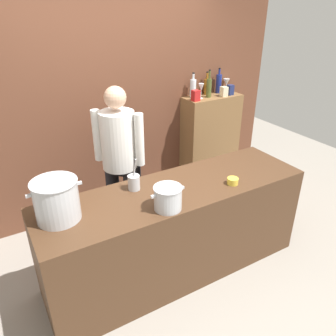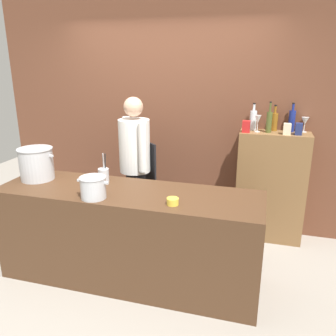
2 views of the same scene
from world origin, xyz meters
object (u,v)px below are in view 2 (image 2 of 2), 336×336
object	(u,v)px
stockpot_small	(93,187)
spice_tin_cream	(287,129)
chef	(135,160)
utensil_crock	(104,175)
spice_tin_red	(246,127)
spice_tin_navy	(299,129)
wine_bottle_cobalt	(292,121)
wine_bottle_olive	(269,121)
wine_bottle_clear	(253,120)
wine_bottle_amber	(274,121)
wine_glass_wide	(258,120)
wine_glass_short	(305,121)
stockpot_large	(36,164)
butter_jar	(173,201)

from	to	relation	value
stockpot_small	spice_tin_cream	size ratio (longest dim) A/B	2.41
chef	utensil_crock	world-z (taller)	chef
spice_tin_red	spice_tin_navy	bearing A→B (deg)	1.26
spice_tin_red	stockpot_small	bearing A→B (deg)	-131.07
stockpot_small	wine_bottle_cobalt	world-z (taller)	wine_bottle_cobalt
spice_tin_navy	spice_tin_cream	bearing A→B (deg)	-171.65
chef	spice_tin_navy	world-z (taller)	chef
chef	wine_bottle_olive	size ratio (longest dim) A/B	4.96
wine_bottle_olive	spice_tin_navy	size ratio (longest dim) A/B	2.65
chef	wine_bottle_clear	world-z (taller)	chef
wine_bottle_amber	spice_tin_navy	world-z (taller)	wine_bottle_amber
wine_glass_wide	spice_tin_red	world-z (taller)	wine_glass_wide
wine_bottle_clear	wine_glass_short	xyz separation A→B (m)	(0.55, 0.03, 0.00)
wine_bottle_amber	wine_glass_wide	bearing A→B (deg)	-144.85
wine_bottle_clear	spice_tin_navy	distance (m)	0.50
wine_bottle_cobalt	wine_glass_short	distance (m)	0.14
stockpot_small	wine_glass_short	xyz separation A→B (m)	(1.78, 1.52, 0.39)
stockpot_small	utensil_crock	distance (m)	0.42
wine_bottle_cobalt	spice_tin_red	size ratio (longest dim) A/B	2.48
spice_tin_navy	wine_bottle_olive	bearing A→B (deg)	171.40
wine_glass_short	spice_tin_navy	world-z (taller)	wine_glass_short
spice_tin_navy	spice_tin_red	xyz separation A→B (m)	(-0.54, -0.01, 0.00)
chef	stockpot_large	distance (m)	1.03
stockpot_small	wine_bottle_amber	size ratio (longest dim) A/B	1.01
wine_bottle_amber	spice_tin_cream	xyz separation A→B (m)	(0.13, -0.19, -0.05)
spice_tin_red	chef	bearing A→B (deg)	-162.31
chef	wine_glass_short	distance (m)	1.91
wine_bottle_olive	spice_tin_red	world-z (taller)	wine_bottle_olive
chef	utensil_crock	xyz separation A→B (m)	(-0.11, -0.57, 0.01)
wine_bottle_olive	wine_glass_short	distance (m)	0.40
wine_bottle_clear	wine_glass_wide	xyz separation A→B (m)	(0.05, -0.10, 0.01)
wine_bottle_amber	wine_bottle_olive	bearing A→B (deg)	-114.99
wine_bottle_cobalt	wine_bottle_olive	size ratio (longest dim) A/B	0.95
stockpot_small	butter_jar	distance (m)	0.69
stockpot_large	wine_bottle_amber	distance (m)	2.56
wine_bottle_olive	wine_bottle_clear	size ratio (longest dim) A/B	1.11
wine_bottle_olive	spice_tin_navy	distance (m)	0.31
wine_glass_short	spice_tin_cream	distance (m)	0.27
butter_jar	spice_tin_red	distance (m)	1.44
wine_glass_wide	wine_bottle_olive	bearing A→B (deg)	0.68
wine_bottle_clear	wine_glass_short	world-z (taller)	wine_bottle_clear
wine_bottle_amber	chef	bearing A→B (deg)	-159.26
wine_bottle_cobalt	spice_tin_cream	bearing A→B (deg)	-106.07
wine_glass_short	spice_tin_red	bearing A→B (deg)	-163.38
stockpot_large	spice_tin_cream	xyz separation A→B (m)	(2.36, 1.05, 0.27)
wine_glass_wide	spice_tin_red	distance (m)	0.15
stockpot_small	wine_glass_wide	distance (m)	1.94
wine_bottle_cobalt	wine_bottle_olive	xyz separation A→B (m)	(-0.24, -0.11, -0.00)
butter_jar	utensil_crock	bearing A→B (deg)	155.64
utensil_crock	butter_jar	size ratio (longest dim) A/B	2.95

